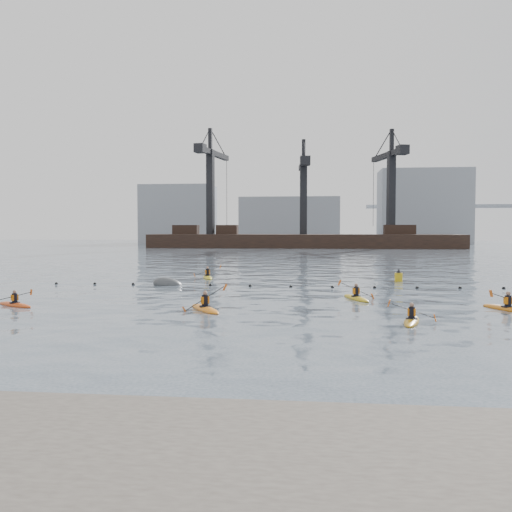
{
  "coord_description": "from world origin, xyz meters",
  "views": [
    {
      "loc": [
        2.73,
        -16.96,
        4.17
      ],
      "look_at": [
        -0.33,
        11.05,
        2.8
      ],
      "focal_mm": 38.0,
      "sensor_mm": 36.0,
      "label": 1
    }
  ],
  "objects_px": {
    "mooring_buoy": "(168,285)",
    "nav_buoy": "(399,277)",
    "kayaker_4": "(508,308)",
    "kayaker_5": "(208,277)",
    "kayaker_0": "(205,308)",
    "kayaker_3": "(356,297)",
    "kayaker_2": "(15,304)",
    "kayaker_1": "(412,320)"
  },
  "relations": [
    {
      "from": "kayaker_1",
      "to": "nav_buoy",
      "type": "relative_size",
      "value": 2.76
    },
    {
      "from": "mooring_buoy",
      "to": "nav_buoy",
      "type": "relative_size",
      "value": 1.95
    },
    {
      "from": "kayaker_4",
      "to": "nav_buoy",
      "type": "distance_m",
      "value": 15.76
    },
    {
      "from": "mooring_buoy",
      "to": "nav_buoy",
      "type": "xyz_separation_m",
      "value": [
        17.73,
        4.86,
        0.35
      ]
    },
    {
      "from": "kayaker_2",
      "to": "nav_buoy",
      "type": "height_order",
      "value": "nav_buoy"
    },
    {
      "from": "kayaker_2",
      "to": "kayaker_3",
      "type": "xyz_separation_m",
      "value": [
        18.85,
        4.9,
        0.01
      ]
    },
    {
      "from": "kayaker_3",
      "to": "kayaker_4",
      "type": "distance_m",
      "value": 8.35
    },
    {
      "from": "kayaker_2",
      "to": "mooring_buoy",
      "type": "xyz_separation_m",
      "value": [
        5.38,
        11.74,
        -0.09
      ]
    },
    {
      "from": "kayaker_2",
      "to": "kayaker_4",
      "type": "height_order",
      "value": "kayaker_4"
    },
    {
      "from": "kayaker_3",
      "to": "kayaker_4",
      "type": "bearing_deg",
      "value": -45.72
    },
    {
      "from": "nav_buoy",
      "to": "kayaker_5",
      "type": "bearing_deg",
      "value": 175.09
    },
    {
      "from": "kayaker_1",
      "to": "kayaker_2",
      "type": "height_order",
      "value": "kayaker_1"
    },
    {
      "from": "kayaker_2",
      "to": "mooring_buoy",
      "type": "distance_m",
      "value": 12.91
    },
    {
      "from": "kayaker_4",
      "to": "kayaker_5",
      "type": "xyz_separation_m",
      "value": [
        -19.18,
        16.79,
        0.0
      ]
    },
    {
      "from": "kayaker_1",
      "to": "kayaker_2",
      "type": "relative_size",
      "value": 1.08
    },
    {
      "from": "kayaker_0",
      "to": "kayaker_1",
      "type": "height_order",
      "value": "kayaker_0"
    },
    {
      "from": "kayaker_2",
      "to": "kayaker_3",
      "type": "relative_size",
      "value": 0.87
    },
    {
      "from": "kayaker_2",
      "to": "kayaker_1",
      "type": "bearing_deg",
      "value": -68.22
    },
    {
      "from": "kayaker_2",
      "to": "mooring_buoy",
      "type": "bearing_deg",
      "value": 5.66
    },
    {
      "from": "kayaker_5",
      "to": "nav_buoy",
      "type": "height_order",
      "value": "kayaker_5"
    },
    {
      "from": "kayaker_5",
      "to": "kayaker_3",
      "type": "bearing_deg",
      "value": -65.2
    },
    {
      "from": "kayaker_0",
      "to": "kayaker_3",
      "type": "distance_m",
      "value": 9.73
    },
    {
      "from": "kayaker_5",
      "to": "mooring_buoy",
      "type": "distance_m",
      "value": 6.48
    },
    {
      "from": "kayaker_1",
      "to": "kayaker_4",
      "type": "xyz_separation_m",
      "value": [
        5.61,
        4.28,
        0.01
      ]
    },
    {
      "from": "kayaker_0",
      "to": "nav_buoy",
      "type": "bearing_deg",
      "value": 22.02
    },
    {
      "from": "kayaker_1",
      "to": "mooring_buoy",
      "type": "bearing_deg",
      "value": 149.78
    },
    {
      "from": "kayaker_4",
      "to": "kayaker_0",
      "type": "bearing_deg",
      "value": -19.79
    },
    {
      "from": "nav_buoy",
      "to": "kayaker_2",
      "type": "bearing_deg",
      "value": -144.31
    },
    {
      "from": "kayaker_2",
      "to": "kayaker_4",
      "type": "distance_m",
      "value": 26.36
    },
    {
      "from": "kayaker_0",
      "to": "kayaker_3",
      "type": "xyz_separation_m",
      "value": [
        8.14,
        5.32,
        -0.0
      ]
    },
    {
      "from": "kayaker_3",
      "to": "mooring_buoy",
      "type": "xyz_separation_m",
      "value": [
        -13.48,
        6.84,
        -0.1
      ]
    },
    {
      "from": "kayaker_0",
      "to": "kayaker_4",
      "type": "height_order",
      "value": "kayaker_0"
    },
    {
      "from": "kayaker_2",
      "to": "kayaker_3",
      "type": "height_order",
      "value": "kayaker_3"
    },
    {
      "from": "kayaker_0",
      "to": "mooring_buoy",
      "type": "bearing_deg",
      "value": 81.77
    },
    {
      "from": "kayaker_0",
      "to": "kayaker_1",
      "type": "distance_m",
      "value": 10.37
    },
    {
      "from": "kayaker_2",
      "to": "kayaker_3",
      "type": "distance_m",
      "value": 19.48
    },
    {
      "from": "kayaker_4",
      "to": "mooring_buoy",
      "type": "xyz_separation_m",
      "value": [
        -20.96,
        10.56,
        -0.11
      ]
    },
    {
      "from": "kayaker_0",
      "to": "kayaker_5",
      "type": "bearing_deg",
      "value": 69.03
    },
    {
      "from": "kayaker_1",
      "to": "kayaker_3",
      "type": "height_order",
      "value": "kayaker_3"
    },
    {
      "from": "kayaker_1",
      "to": "kayaker_3",
      "type": "distance_m",
      "value": 8.21
    },
    {
      "from": "kayaker_3",
      "to": "kayaker_5",
      "type": "bearing_deg",
      "value": 112.49
    },
    {
      "from": "kayaker_1",
      "to": "mooring_buoy",
      "type": "height_order",
      "value": "kayaker_1"
    }
  ]
}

